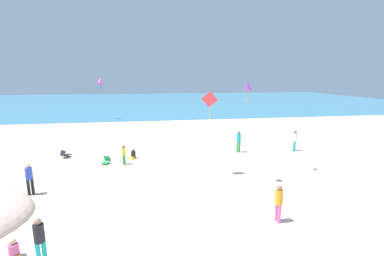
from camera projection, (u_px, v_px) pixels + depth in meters
ground_plane at (185, 157)px, 19.94m from camera, size 120.00×120.00×0.00m
ocean_water at (161, 101)px, 65.59m from camera, size 120.00×60.00×0.05m
beach_chair_mid_beach at (65, 154)px, 19.71m from camera, size 0.83×0.85×0.61m
beach_chair_far_right at (106, 160)px, 18.38m from camera, size 0.74×0.79×0.56m
person_0 at (124, 153)px, 18.10m from camera, size 0.37×0.37×1.39m
person_1 at (29, 177)px, 13.39m from camera, size 0.48×0.48×1.71m
person_2 at (279, 201)px, 10.86m from camera, size 0.37×0.37×1.65m
person_3 at (14, 251)px, 8.79m from camera, size 0.56×0.62×0.70m
person_5 at (39, 238)px, 8.37m from camera, size 0.46×0.46×1.65m
person_6 at (133, 155)px, 19.55m from camera, size 0.52×0.67×0.75m
person_7 at (295, 139)px, 21.35m from camera, size 0.49×0.49×1.73m
person_8 at (239, 140)px, 21.00m from camera, size 0.39×0.39×1.77m
kite_red at (210, 100)px, 15.30m from camera, size 0.95×0.38×1.90m
kite_purple at (247, 86)px, 13.90m from camera, size 0.57×0.53×1.37m
kite_magenta at (100, 80)px, 36.49m from camera, size 0.88×1.18×1.87m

